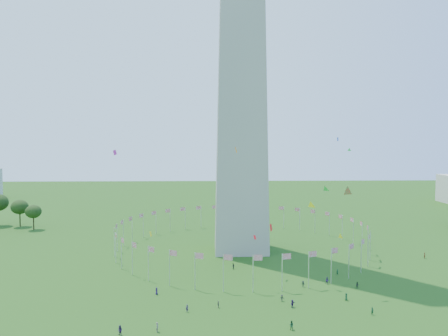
% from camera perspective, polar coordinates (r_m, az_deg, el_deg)
% --- Properties ---
extents(ground, '(600.00, 600.00, 0.00)m').
position_cam_1_polar(ground, '(97.37, 4.42, -17.86)').
color(ground, '#1A430F').
rests_on(ground, ground).
extents(flag_ring, '(80.24, 80.24, 9.00)m').
position_cam_1_polar(flag_ring, '(143.85, 2.21, -8.92)').
color(flag_ring, silver).
rests_on(flag_ring, ground).
extents(crowd, '(82.75, 72.50, 1.88)m').
position_cam_1_polar(crowd, '(97.92, 13.18, -17.28)').
color(crowd, black).
rests_on(crowd, ground).
extents(kites_aloft, '(85.46, 74.52, 32.74)m').
position_cam_1_polar(kites_aloft, '(114.72, 9.64, -3.58)').
color(kites_aloft, green).
rests_on(kites_aloft, ground).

